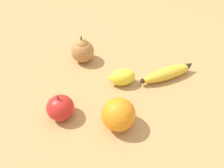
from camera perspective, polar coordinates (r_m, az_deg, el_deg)
ground_plane at (r=0.74m, az=10.82°, el=2.69°), size 3.00×3.00×0.00m
banana at (r=0.72m, az=14.48°, el=2.71°), size 0.14×0.17×0.04m
orange at (r=0.55m, az=2.00°, el=-7.99°), size 0.09×0.09×0.09m
pear at (r=0.76m, az=-7.52°, el=8.74°), size 0.08×0.08×0.10m
apple at (r=0.60m, az=-13.08°, el=-6.08°), size 0.07×0.07×0.08m
lemon at (r=0.67m, az=2.98°, el=1.80°), size 0.08×0.09×0.05m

